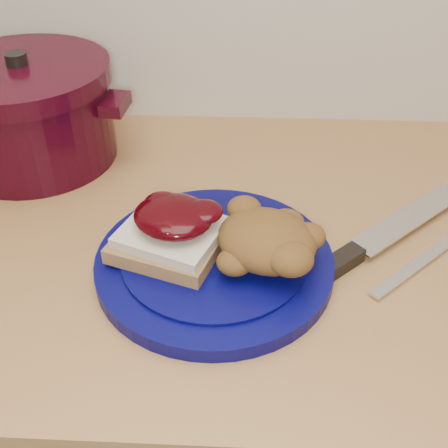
{
  "coord_description": "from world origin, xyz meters",
  "views": [
    {
      "loc": [
        0.05,
        0.94,
        1.34
      ],
      "look_at": [
        0.03,
        1.44,
        0.95
      ],
      "focal_mm": 45.0,
      "sensor_mm": 36.0,
      "label": 1
    }
  ],
  "objects_px": {
    "dutch_oven": "(29,112)",
    "plate": "(214,263)",
    "butter_knife": "(423,261)",
    "chef_knife": "(349,257)"
  },
  "relations": [
    {
      "from": "plate",
      "to": "butter_knife",
      "type": "bearing_deg",
      "value": 4.93
    },
    {
      "from": "chef_knife",
      "to": "dutch_oven",
      "type": "bearing_deg",
      "value": 110.76
    },
    {
      "from": "chef_knife",
      "to": "butter_knife",
      "type": "xyz_separation_m",
      "value": [
        0.09,
        0.0,
        -0.01
      ]
    },
    {
      "from": "butter_knife",
      "to": "plate",
      "type": "bearing_deg",
      "value": 142.29
    },
    {
      "from": "dutch_oven",
      "to": "chef_knife",
      "type": "bearing_deg",
      "value": -27.03
    },
    {
      "from": "dutch_oven",
      "to": "plate",
      "type": "bearing_deg",
      "value": -40.45
    },
    {
      "from": "chef_knife",
      "to": "dutch_oven",
      "type": "relative_size",
      "value": 0.86
    },
    {
      "from": "butter_knife",
      "to": "dutch_oven",
      "type": "xyz_separation_m",
      "value": [
        -0.52,
        0.22,
        0.07
      ]
    },
    {
      "from": "chef_knife",
      "to": "dutch_oven",
      "type": "xyz_separation_m",
      "value": [
        -0.43,
        0.22,
        0.06
      ]
    },
    {
      "from": "butter_knife",
      "to": "dutch_oven",
      "type": "bearing_deg",
      "value": 114.69
    }
  ]
}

